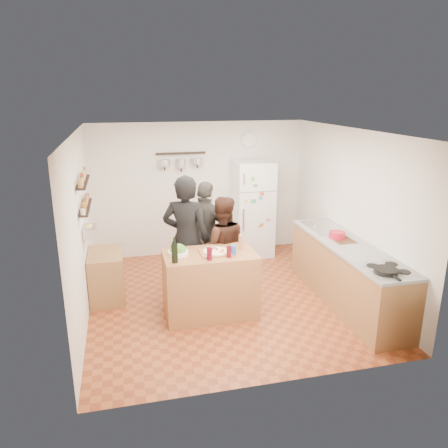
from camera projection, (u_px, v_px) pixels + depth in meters
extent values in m
plane|color=brown|center=(226.00, 298.00, 6.66)|extent=(4.20, 4.20, 0.00)
plane|color=white|center=(226.00, 131.00, 5.93)|extent=(4.20, 4.20, 0.00)
plane|color=silver|center=(199.00, 189.00, 8.25)|extent=(4.00, 0.00, 4.00)
plane|color=silver|center=(81.00, 229.00, 5.85)|extent=(0.00, 4.20, 4.20)
plane|color=silver|center=(351.00, 211.00, 6.74)|extent=(0.00, 4.20, 4.20)
cube|color=#A1643B|center=(210.00, 284.00, 6.06)|extent=(1.25, 0.72, 0.91)
cube|color=#935735|center=(216.00, 253.00, 5.93)|extent=(0.42, 0.34, 0.02)
cylinder|color=beige|center=(216.00, 251.00, 5.92)|extent=(0.34, 0.34, 0.02)
cylinder|color=white|center=(178.00, 253.00, 5.88)|extent=(0.27, 0.27, 0.05)
cylinder|color=black|center=(175.00, 253.00, 5.58)|extent=(0.08, 0.08, 0.25)
cylinder|color=#500615|center=(209.00, 254.00, 5.67)|extent=(0.07, 0.07, 0.17)
cylinder|color=#500611|center=(229.00, 252.00, 5.77)|extent=(0.06, 0.06, 0.15)
cylinder|color=#A66545|center=(241.00, 243.00, 6.05)|extent=(0.06, 0.06, 0.18)
cylinder|color=#1B4F98|center=(233.00, 250.00, 5.87)|extent=(0.08, 0.08, 0.13)
imported|color=black|center=(186.00, 239.00, 6.36)|extent=(0.81, 0.68, 1.90)
imported|color=black|center=(222.00, 247.00, 6.54)|extent=(0.83, 0.69, 1.56)
imported|color=#302D2A|center=(206.00, 235.00, 6.89)|extent=(1.06, 0.91, 1.70)
cube|color=#9E7042|center=(347.00, 274.00, 6.39)|extent=(0.63, 2.63, 0.90)
cube|color=white|center=(388.00, 270.00, 5.38)|extent=(0.60, 0.62, 0.02)
cylinder|color=black|center=(386.00, 271.00, 5.25)|extent=(0.29, 0.29, 0.06)
cube|color=silver|center=(323.00, 227.00, 7.05)|extent=(0.50, 0.80, 0.03)
cube|color=brown|center=(343.00, 240.00, 6.44)|extent=(0.30, 0.40, 0.02)
cylinder|color=red|center=(337.00, 235.00, 6.51)|extent=(0.24, 0.24, 0.10)
cube|color=white|center=(253.00, 209.00, 8.24)|extent=(0.70, 0.68, 1.80)
cylinder|color=silver|center=(249.00, 140.00, 8.18)|extent=(0.30, 0.03, 0.30)
cube|color=black|center=(86.00, 207.00, 5.98)|extent=(0.12, 1.00, 0.02)
cube|color=black|center=(83.00, 182.00, 5.88)|extent=(0.12, 1.00, 0.02)
cube|color=silver|center=(90.00, 231.00, 6.09)|extent=(0.18, 0.35, 0.14)
cube|color=olive|center=(107.00, 276.00, 6.56)|extent=(0.50, 0.80, 0.73)
cube|color=black|center=(181.00, 153.00, 7.88)|extent=(0.90, 0.04, 0.04)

